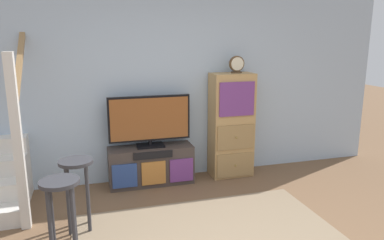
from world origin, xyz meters
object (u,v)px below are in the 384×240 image
at_px(media_console, 151,165).
at_px(bar_stool_far, 77,179).
at_px(side_cabinet, 231,125).
at_px(bar_stool_near, 61,201).
at_px(television, 150,120).
at_px(desk_clock, 237,65).

height_order(media_console, bar_stool_far, bar_stool_far).
bearing_deg(side_cabinet, bar_stool_far, -154.44).
distance_m(side_cabinet, bar_stool_far, 2.29).
xyz_separation_m(side_cabinet, bar_stool_near, (-2.18, -1.49, -0.17)).
bearing_deg(side_cabinet, bar_stool_near, -145.68).
xyz_separation_m(television, side_cabinet, (1.14, -0.01, -0.15)).
xyz_separation_m(media_console, television, (0.00, 0.02, 0.62)).
distance_m(media_console, bar_stool_far, 1.37).
xyz_separation_m(side_cabinet, bar_stool_far, (-2.06, -0.98, -0.17)).
relative_size(side_cabinet, desk_clock, 6.30).
bearing_deg(side_cabinet, media_console, -179.49).
xyz_separation_m(desk_clock, bar_stool_far, (-2.11, -0.97, -1.02)).
bearing_deg(desk_clock, bar_stool_far, -155.31).
height_order(media_console, desk_clock, desk_clock).
height_order(media_console, bar_stool_near, bar_stool_near).
distance_m(media_console, bar_stool_near, 1.83).
bearing_deg(side_cabinet, television, 179.31).
bearing_deg(bar_stool_near, desk_clock, 33.45).
relative_size(desk_clock, bar_stool_near, 0.31).
relative_size(bar_stool_near, bar_stool_far, 1.00).
relative_size(desk_clock, bar_stool_far, 0.31).
bearing_deg(media_console, desk_clock, -0.23).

